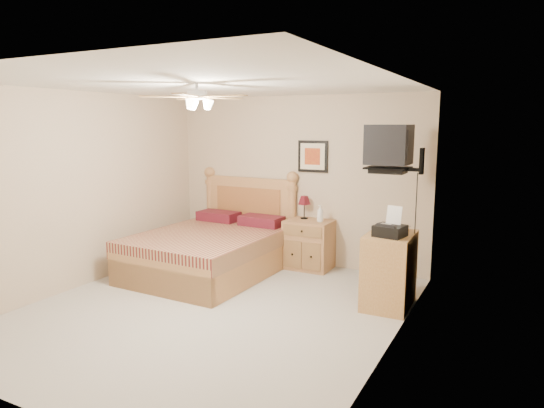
% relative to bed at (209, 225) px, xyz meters
% --- Properties ---
extents(floor, '(4.50, 4.50, 0.00)m').
position_rel_bed_xyz_m(floor, '(0.82, -1.12, -0.70)').
color(floor, '#ADA69C').
rests_on(floor, ground).
extents(ceiling, '(4.00, 4.50, 0.04)m').
position_rel_bed_xyz_m(ceiling, '(0.82, -1.12, 1.80)').
color(ceiling, white).
rests_on(ceiling, ground).
extents(wall_back, '(4.00, 0.04, 2.50)m').
position_rel_bed_xyz_m(wall_back, '(0.82, 1.13, 0.55)').
color(wall_back, '#C5AE91').
rests_on(wall_back, ground).
extents(wall_front, '(4.00, 0.04, 2.50)m').
position_rel_bed_xyz_m(wall_front, '(0.82, -3.37, 0.55)').
color(wall_front, '#C5AE91').
rests_on(wall_front, ground).
extents(wall_left, '(0.04, 4.50, 2.50)m').
position_rel_bed_xyz_m(wall_left, '(-1.18, -1.12, 0.55)').
color(wall_left, '#C5AE91').
rests_on(wall_left, ground).
extents(wall_right, '(0.04, 4.50, 2.50)m').
position_rel_bed_xyz_m(wall_right, '(2.82, -1.12, 0.55)').
color(wall_right, '#C5AE91').
rests_on(wall_right, ground).
extents(bed, '(1.70, 2.20, 1.40)m').
position_rel_bed_xyz_m(bed, '(0.00, 0.00, 0.00)').
color(bed, tan).
rests_on(bed, ground).
extents(nightstand, '(0.66, 0.50, 0.71)m').
position_rel_bed_xyz_m(nightstand, '(1.14, 0.88, -0.34)').
color(nightstand, '#A16B42').
rests_on(nightstand, ground).
extents(table_lamp, '(0.24, 0.24, 0.34)m').
position_rel_bed_xyz_m(table_lamp, '(1.02, 0.98, 0.18)').
color(table_lamp, '#58101B').
rests_on(table_lamp, nightstand).
extents(lotion_bottle, '(0.11, 0.11, 0.24)m').
position_rel_bed_xyz_m(lotion_bottle, '(1.32, 0.86, 0.13)').
color(lotion_bottle, white).
rests_on(lotion_bottle, nightstand).
extents(framed_picture, '(0.46, 0.04, 0.46)m').
position_rel_bed_xyz_m(framed_picture, '(1.09, 1.11, 0.92)').
color(framed_picture, black).
rests_on(framed_picture, wall_back).
extents(dresser, '(0.52, 0.74, 0.86)m').
position_rel_bed_xyz_m(dresser, '(2.55, -0.07, -0.27)').
color(dresser, '#A56A34').
rests_on(dresser, ground).
extents(fax_machine, '(0.36, 0.38, 0.33)m').
position_rel_bed_xyz_m(fax_machine, '(2.57, -0.20, 0.32)').
color(fax_machine, black).
rests_on(fax_machine, dresser).
extents(magazine_lower, '(0.28, 0.32, 0.02)m').
position_rel_bed_xyz_m(magazine_lower, '(2.48, 0.16, 0.17)').
color(magazine_lower, '#B6AC8F').
rests_on(magazine_lower, dresser).
extents(magazine_upper, '(0.25, 0.31, 0.02)m').
position_rel_bed_xyz_m(magazine_upper, '(2.49, 0.16, 0.19)').
color(magazine_upper, gray).
rests_on(magazine_upper, magazine_lower).
extents(wall_tv, '(0.56, 0.46, 0.58)m').
position_rel_bed_xyz_m(wall_tv, '(2.57, 0.22, 1.11)').
color(wall_tv, black).
rests_on(wall_tv, wall_right).
extents(ceiling_fan, '(1.14, 1.14, 0.28)m').
position_rel_bed_xyz_m(ceiling_fan, '(0.82, -1.32, 1.66)').
color(ceiling_fan, silver).
rests_on(ceiling_fan, ceiling).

